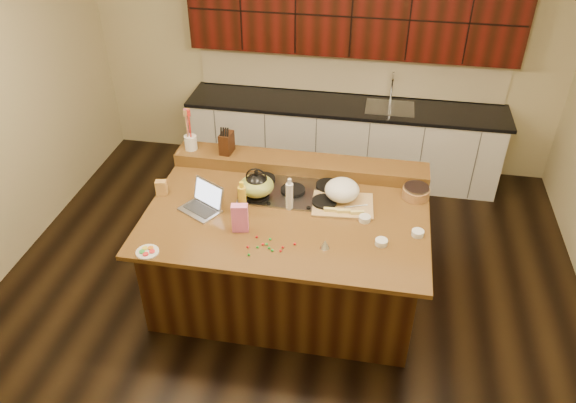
# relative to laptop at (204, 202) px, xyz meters

# --- Properties ---
(room) EXTENTS (5.52, 5.02, 2.72)m
(room) POSITION_rel_laptop_xyz_m (0.71, 0.07, 0.37)
(room) COLOR black
(room) RESTS_ON ground
(island) EXTENTS (2.40, 1.60, 0.92)m
(island) POSITION_rel_laptop_xyz_m (0.71, 0.07, -0.52)
(island) COLOR black
(island) RESTS_ON ground
(back_ledge) EXTENTS (2.40, 0.30, 0.12)m
(back_ledge) POSITION_rel_laptop_xyz_m (0.71, 0.77, -0.00)
(back_ledge) COLOR black
(back_ledge) RESTS_ON island
(cooktop) EXTENTS (0.92, 0.52, 0.05)m
(cooktop) POSITION_rel_laptop_xyz_m (0.71, 0.37, -0.05)
(cooktop) COLOR gray
(cooktop) RESTS_ON island
(back_counter) EXTENTS (3.70, 0.66, 2.40)m
(back_counter) POSITION_rel_laptop_xyz_m (1.01, 2.29, 0.00)
(back_counter) COLOR silver
(back_counter) RESTS_ON ground
(kettle) EXTENTS (0.23, 0.23, 0.19)m
(kettle) POSITION_rel_laptop_xyz_m (0.41, 0.24, 0.08)
(kettle) COLOR black
(kettle) RESTS_ON cooktop
(green_bowl) EXTENTS (0.40, 0.40, 0.17)m
(green_bowl) POSITION_rel_laptop_xyz_m (0.41, 0.24, 0.07)
(green_bowl) COLOR olive
(green_bowl) RESTS_ON cooktop
(laptop) EXTENTS (0.42, 0.39, 0.23)m
(laptop) POSITION_rel_laptop_xyz_m (0.00, 0.00, 0.00)
(laptop) COLOR #B7B7BC
(laptop) RESTS_ON island
(oil_bottle) EXTENTS (0.08, 0.08, 0.27)m
(oil_bottle) POSITION_rel_laptop_xyz_m (0.35, -0.02, 0.07)
(oil_bottle) COLOR yellow
(oil_bottle) RESTS_ON island
(vinegar_bottle) EXTENTS (0.07, 0.07, 0.25)m
(vinegar_bottle) POSITION_rel_laptop_xyz_m (0.72, 0.13, 0.06)
(vinegar_bottle) COLOR silver
(vinegar_bottle) RESTS_ON island
(wooden_tray) EXTENTS (0.55, 0.44, 0.21)m
(wooden_tray) POSITION_rel_laptop_xyz_m (1.16, 0.30, 0.03)
(wooden_tray) COLOR tan
(wooden_tray) RESTS_ON island
(ramekin_a) EXTENTS (0.13, 0.13, 0.04)m
(ramekin_a) POSITION_rel_laptop_xyz_m (1.52, -0.22, -0.04)
(ramekin_a) COLOR white
(ramekin_a) RESTS_ON island
(ramekin_b) EXTENTS (0.11, 0.11, 0.04)m
(ramekin_b) POSITION_rel_laptop_xyz_m (1.81, -0.05, -0.04)
(ramekin_b) COLOR white
(ramekin_b) RESTS_ON island
(ramekin_c) EXTENTS (0.11, 0.11, 0.04)m
(ramekin_c) POSITION_rel_laptop_xyz_m (1.37, 0.07, -0.04)
(ramekin_c) COLOR white
(ramekin_c) RESTS_ON island
(strainer_bowl) EXTENTS (0.27, 0.27, 0.09)m
(strainer_bowl) POSITION_rel_laptop_xyz_m (1.79, 0.50, -0.02)
(strainer_bowl) COLOR #996B3F
(strainer_bowl) RESTS_ON island
(kitchen_timer) EXTENTS (0.10, 0.10, 0.07)m
(kitchen_timer) POSITION_rel_laptop_xyz_m (1.09, -0.34, -0.03)
(kitchen_timer) COLOR silver
(kitchen_timer) RESTS_ON island
(pink_bag) EXTENTS (0.14, 0.09, 0.25)m
(pink_bag) POSITION_rel_laptop_xyz_m (0.38, -0.24, 0.06)
(pink_bag) COLOR pink
(pink_bag) RESTS_ON island
(candy_plate) EXTENTS (0.19, 0.19, 0.01)m
(candy_plate) POSITION_rel_laptop_xyz_m (-0.26, -0.64, -0.06)
(candy_plate) COLOR white
(candy_plate) RESTS_ON island
(package_box) EXTENTS (0.11, 0.08, 0.13)m
(package_box) POSITION_rel_laptop_xyz_m (-0.44, 0.15, 0.01)
(package_box) COLOR #C18C44
(package_box) RESTS_ON island
(utensil_crock) EXTENTS (0.12, 0.12, 0.14)m
(utensil_crock) POSITION_rel_laptop_xyz_m (-0.36, 0.77, 0.13)
(utensil_crock) COLOR white
(utensil_crock) RESTS_ON back_ledge
(knife_block) EXTENTS (0.12, 0.18, 0.20)m
(knife_block) POSITION_rel_laptop_xyz_m (0.00, 0.77, 0.16)
(knife_block) COLOR black
(knife_block) RESTS_ON back_ledge
(gumdrop_0) EXTENTS (0.02, 0.02, 0.02)m
(gumdrop_0) POSITION_rel_laptop_xyz_m (0.85, -0.35, -0.05)
(gumdrop_0) COLOR red
(gumdrop_0) RESTS_ON island
(gumdrop_1) EXTENTS (0.02, 0.02, 0.02)m
(gumdrop_1) POSITION_rel_laptop_xyz_m (0.66, -0.43, -0.05)
(gumdrop_1) COLOR #198C26
(gumdrop_1) RESTS_ON island
(gumdrop_2) EXTENTS (0.02, 0.02, 0.02)m
(gumdrop_2) POSITION_rel_laptop_xyz_m (0.49, -0.45, -0.05)
(gumdrop_2) COLOR red
(gumdrop_2) RESTS_ON island
(gumdrop_3) EXTENTS (0.02, 0.02, 0.02)m
(gumdrop_3) POSITION_rel_laptop_xyz_m (0.57, -0.44, -0.05)
(gumdrop_3) COLOR #198C26
(gumdrop_3) RESTS_ON island
(gumdrop_4) EXTENTS (0.02, 0.02, 0.02)m
(gumdrop_4) POSITION_rel_laptop_xyz_m (0.60, -0.40, -0.05)
(gumdrop_4) COLOR red
(gumdrop_4) RESTS_ON island
(gumdrop_5) EXTENTS (0.02, 0.02, 0.02)m
(gumdrop_5) POSITION_rel_laptop_xyz_m (0.65, -0.32, -0.05)
(gumdrop_5) COLOR #198C26
(gumdrop_5) RESTS_ON island
(gumdrop_6) EXTENTS (0.02, 0.02, 0.02)m
(gumdrop_6) POSITION_rel_laptop_xyz_m (0.76, -0.40, -0.05)
(gumdrop_6) COLOR red
(gumdrop_6) RESTS_ON island
(gumdrop_7) EXTENTS (0.02, 0.02, 0.02)m
(gumdrop_7) POSITION_rel_laptop_xyz_m (0.52, -0.54, -0.05)
(gumdrop_7) COLOR #198C26
(gumdrop_7) RESTS_ON island
(gumdrop_8) EXTENTS (0.02, 0.02, 0.02)m
(gumdrop_8) POSITION_rel_laptop_xyz_m (0.76, -0.45, -0.05)
(gumdrop_8) COLOR red
(gumdrop_8) RESTS_ON island
(gumdrop_9) EXTENTS (0.02, 0.02, 0.02)m
(gumdrop_9) POSITION_rel_laptop_xyz_m (0.63, -0.39, -0.05)
(gumdrop_9) COLOR #198C26
(gumdrop_9) RESTS_ON island
(gumdrop_10) EXTENTS (0.02, 0.02, 0.02)m
(gumdrop_10) POSITION_rel_laptop_xyz_m (0.53, -0.31, -0.05)
(gumdrop_10) COLOR red
(gumdrop_10) RESTS_ON island
(gumdrop_11) EXTENTS (0.02, 0.02, 0.02)m
(gumdrop_11) POSITION_rel_laptop_xyz_m (0.69, -0.46, -0.05)
(gumdrop_11) COLOR #198C26
(gumdrop_11) RESTS_ON island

